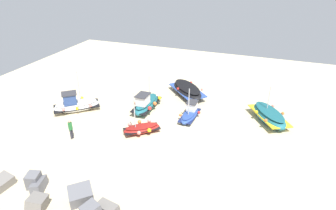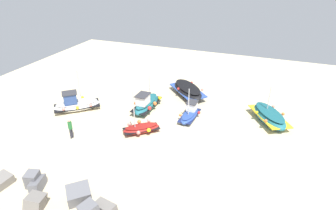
{
  "view_description": "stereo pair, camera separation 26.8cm",
  "coord_description": "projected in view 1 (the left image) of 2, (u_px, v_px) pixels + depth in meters",
  "views": [
    {
      "loc": [
        -7.36,
        18.97,
        12.84
      ],
      "look_at": [
        0.65,
        -2.66,
        0.9
      ],
      "focal_mm": 30.21,
      "sensor_mm": 36.0,
      "label": 1
    },
    {
      "loc": [
        -7.61,
        18.87,
        12.84
      ],
      "look_at": [
        0.65,
        -2.66,
        0.9
      ],
      "focal_mm": 30.21,
      "sensor_mm": 36.0,
      "label": 2
    }
  ],
  "objects": [
    {
      "name": "fishing_boat_5",
      "position": [
        187.0,
        90.0,
        29.62
      ],
      "size": [
        4.95,
        4.96,
        1.23
      ],
      "rotation": [
        0.0,
        0.0,
        2.35
      ],
      "color": "black",
      "rests_on": "ground_plane"
    },
    {
      "name": "fishing_boat_2",
      "position": [
        146.0,
        104.0,
        26.8
      ],
      "size": [
        2.09,
        4.2,
        3.19
      ],
      "rotation": [
        0.0,
        0.0,
        1.55
      ],
      "color": "#1E6670",
      "rests_on": "ground_plane"
    },
    {
      "name": "fishing_boat_1",
      "position": [
        269.0,
        115.0,
        24.89
      ],
      "size": [
        4.03,
        4.85,
        3.21
      ],
      "rotation": [
        0.0,
        0.0,
        2.14
      ],
      "color": "#1E6670",
      "rests_on": "ground_plane"
    },
    {
      "name": "ground_plane",
      "position": [
        164.0,
        129.0,
        23.97
      ],
      "size": [
        46.7,
        46.7,
        0.0
      ],
      "primitive_type": "plane",
      "color": "beige"
    },
    {
      "name": "person_walking",
      "position": [
        71.0,
        128.0,
        22.27
      ],
      "size": [
        0.32,
        0.32,
        1.71
      ],
      "rotation": [
        0.0,
        0.0,
        6.13
      ],
      "color": "#2D2D38",
      "rests_on": "ground_plane"
    },
    {
      "name": "fishing_boat_4",
      "position": [
        76.0,
        105.0,
        26.68
      ],
      "size": [
        4.33,
        4.04,
        3.97
      ],
      "rotation": [
        0.0,
        0.0,
        0.71
      ],
      "color": "white",
      "rests_on": "ground_plane"
    },
    {
      "name": "fishing_boat_0",
      "position": [
        142.0,
        128.0,
        23.41
      ],
      "size": [
        3.2,
        2.97,
        3.8
      ],
      "rotation": [
        0.0,
        0.0,
        3.84
      ],
      "color": "maroon",
      "rests_on": "ground_plane"
    },
    {
      "name": "fishing_boat_3",
      "position": [
        190.0,
        113.0,
        25.4
      ],
      "size": [
        1.7,
        3.24,
        3.14
      ],
      "rotation": [
        0.0,
        0.0,
        4.66
      ],
      "color": "#2D4C9E",
      "rests_on": "ground_plane"
    }
  ]
}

